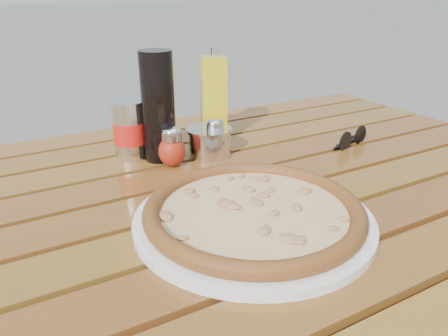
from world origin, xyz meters
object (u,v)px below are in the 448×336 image
pepper_shaker (172,147)px  sunglasses (352,139)px  olive_oil_cruet (214,99)px  dark_bottle (158,107)px  pizza (254,210)px  plate (253,220)px  oregano_shaker (215,138)px  table (229,224)px  parmesan_tin (209,141)px  soda_can (130,131)px

pepper_shaker → sunglasses: bearing=-12.8°
pepper_shaker → olive_oil_cruet: size_ratio=0.39×
pepper_shaker → dark_bottle: (-0.01, 0.05, 0.07)m
pizza → dark_bottle: bearing=93.3°
plate → oregano_shaker: bearing=72.8°
oregano_shaker → table: bearing=-109.2°
pepper_shaker → sunglasses: 0.41m
dark_bottle → parmesan_tin: bearing=-18.6°
pizza → oregano_shaker: 0.30m
table → dark_bottle: (-0.05, 0.19, 0.19)m
plate → oregano_shaker: oregano_shaker is taller
oregano_shaker → dark_bottle: bearing=159.8°
table → sunglasses: size_ratio=12.78×
table → parmesan_tin: (0.04, 0.16, 0.11)m
pizza → pepper_shaker: (-0.01, 0.27, 0.02)m
pepper_shaker → dark_bottle: size_ratio=0.37×
dark_bottle → parmesan_tin: size_ratio=2.12×
sunglasses → oregano_shaker: bearing=146.5°
pepper_shaker → dark_bottle: dark_bottle is taller
olive_oil_cruet → parmesan_tin: (-0.06, -0.09, -0.07)m
table → pepper_shaker: 0.19m
oregano_shaker → parmesan_tin: bearing=145.7°
oregano_shaker → sunglasses: 0.31m
pepper_shaker → olive_oil_cruet: (0.15, 0.10, 0.06)m
table → parmesan_tin: size_ratio=13.48×
parmesan_tin → sunglasses: bearing=-19.1°
olive_oil_cruet → parmesan_tin: 0.12m
dark_bottle → table: bearing=-74.8°
pepper_shaker → sunglasses: (0.40, -0.09, -0.02)m
dark_bottle → parmesan_tin: (0.10, -0.03, -0.08)m
plate → pepper_shaker: 0.28m
sunglasses → dark_bottle: bearing=146.1°
plate → pepper_shaker: size_ratio=4.39×
plate → sunglasses: (0.38, 0.18, 0.01)m
oregano_shaker → olive_oil_cruet: bearing=62.5°
dark_bottle → sunglasses: 0.44m
table → sunglasses: bearing=8.9°
oregano_shaker → dark_bottle: dark_bottle is taller
parmesan_tin → plate: bearing=-105.1°
table → soda_can: bearing=114.4°
sunglasses → parmesan_tin: bearing=146.0°
dark_bottle → olive_oil_cruet: 0.16m
pizza → olive_oil_cruet: (0.14, 0.37, 0.07)m
plate → olive_oil_cruet: olive_oil_cruet is taller
pepper_shaker → oregano_shaker: bearing=5.1°
oregano_shaker → parmesan_tin: oregano_shaker is taller
oregano_shaker → soda_can: soda_can is taller
pizza → plate: bearing=0.0°
dark_bottle → pepper_shaker: bearing=-83.8°
olive_oil_cruet → parmesan_tin: olive_oil_cruet is taller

